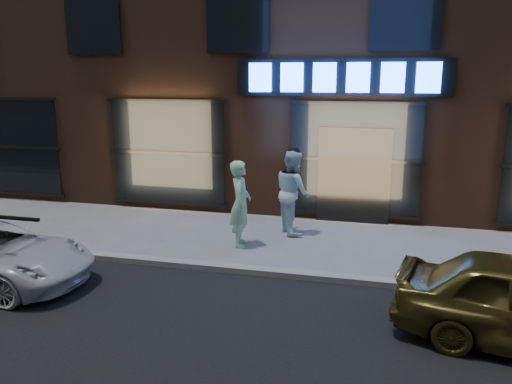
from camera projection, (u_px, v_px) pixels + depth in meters
The scene contains 5 objects.
ground at pixel (339, 282), 9.04m from camera, with size 90.00×90.00×0.00m, color slate.
curb at pixel (340, 279), 9.02m from camera, with size 60.00×0.25×0.12m, color gray.
storefront_building at pixel (366, 26), 15.42m from camera, with size 30.20×8.28×10.30m.
man_bowtie at pixel (240, 204), 10.78m from camera, with size 0.69×0.45×1.89m, color #B4ECBD.
man_cap at pixel (293, 192), 11.68m from camera, with size 0.96×0.75×1.98m, color silver.
Camera 1 is at (0.53, -8.55, 3.64)m, focal length 35.00 mm.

